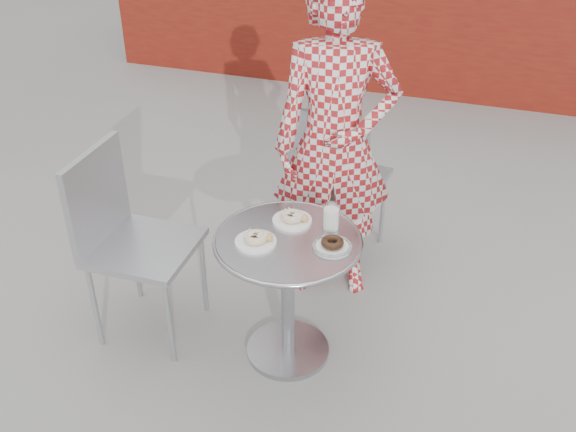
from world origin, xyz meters
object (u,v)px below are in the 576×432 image
(plate_checker, at_px, (332,245))
(plate_near, at_px, (256,239))
(milk_cup, at_px, (331,218))
(seated_person, at_px, (335,144))
(plate_far, at_px, (293,218))
(chair_left, at_px, (147,279))
(chair_far, at_px, (339,209))
(bistro_table, at_px, (288,269))

(plate_checker, bearing_deg, plate_near, -167.75)
(milk_cup, bearing_deg, seated_person, 103.70)
(milk_cup, bearing_deg, plate_checker, -71.94)
(plate_far, bearing_deg, plate_near, -114.14)
(chair_left, xyz_separation_m, plate_far, (0.70, 0.19, 0.39))
(plate_far, bearing_deg, chair_far, 87.92)
(bistro_table, height_order, plate_near, plate_near)
(plate_checker, xyz_separation_m, milk_cup, (-0.05, 0.15, 0.04))
(bistro_table, relative_size, seated_person, 0.39)
(chair_far, bearing_deg, plate_near, 91.88)
(seated_person, relative_size, plate_near, 9.40)
(bistro_table, xyz_separation_m, seated_person, (0.04, 0.63, 0.35))
(chair_far, distance_m, plate_near, 1.08)
(chair_left, height_order, plate_far, chair_left)
(chair_far, xyz_separation_m, plate_checker, (0.20, -0.92, 0.39))
(plate_checker, bearing_deg, seated_person, 104.72)
(chair_left, xyz_separation_m, plate_near, (0.61, -0.03, 0.39))
(chair_left, distance_m, plate_checker, 1.01)
(seated_person, bearing_deg, chair_left, -156.29)
(plate_near, distance_m, milk_cup, 0.35)
(chair_far, distance_m, plate_far, 0.87)
(seated_person, xyz_separation_m, plate_far, (-0.06, -0.49, -0.16))
(plate_checker, relative_size, milk_cup, 1.44)
(chair_far, bearing_deg, plate_checker, 111.22)
(chair_far, height_order, plate_far, chair_far)
(plate_far, height_order, plate_checker, plate_far)
(chair_far, bearing_deg, milk_cup, 110.09)
(bistro_table, bearing_deg, chair_left, -176.55)
(bistro_table, xyz_separation_m, chair_left, (-0.73, -0.04, -0.21))
(bistro_table, height_order, chair_left, chair_left)
(seated_person, height_order, plate_far, seated_person)
(seated_person, relative_size, milk_cup, 14.35)
(seated_person, height_order, milk_cup, seated_person)
(chair_far, xyz_separation_m, seated_person, (0.03, -0.29, 0.56))
(plate_near, bearing_deg, plate_checker, 12.25)
(chair_far, height_order, plate_near, chair_far)
(chair_far, height_order, chair_left, chair_left)
(chair_far, distance_m, plate_checker, 1.02)
(milk_cup, bearing_deg, chair_left, -168.02)
(seated_person, bearing_deg, bistro_table, -111.03)
(chair_left, distance_m, milk_cup, 1.00)
(chair_left, relative_size, plate_near, 5.35)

